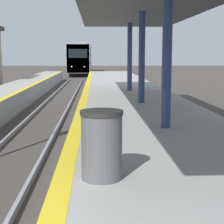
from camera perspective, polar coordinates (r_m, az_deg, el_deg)
The scene contains 3 objects.
train at distance 57.65m, azimuth -4.71°, elevation 8.09°, with size 2.86×22.46×4.39m.
station_canopy at distance 11.58m, azimuth 6.20°, elevation 16.50°, with size 4.54×19.43×3.51m.
trash_bin at distance 5.31m, azimuth -1.58°, elevation -5.01°, with size 0.61×0.61×0.99m.
Camera 1 is at (2.13, -2.08, 2.73)m, focal length 60.00 mm.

